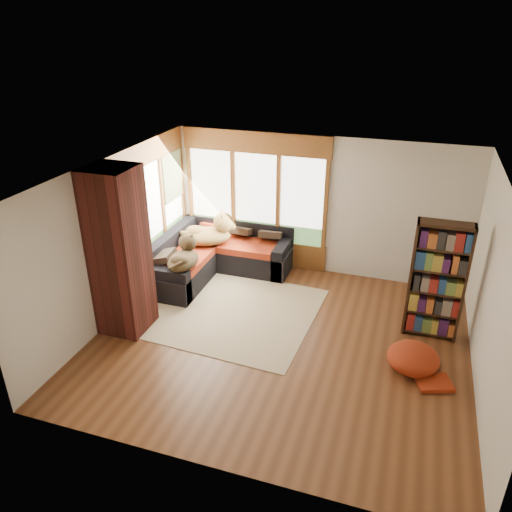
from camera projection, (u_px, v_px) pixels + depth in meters
The scene contains 17 objects.
floor at pixel (279, 341), 7.59m from camera, with size 5.50×5.50×0.00m, color #562E17.
ceiling at pixel (284, 176), 6.46m from camera, with size 5.50×5.50×0.00m, color white.
wall_back at pixel (318, 206), 9.16m from camera, with size 5.50×0.04×2.60m, color silver.
wall_front at pixel (213, 375), 4.89m from camera, with size 5.50×0.04×2.60m, color silver.
wall_left at pixel (112, 240), 7.80m from camera, with size 0.04×5.00×2.60m, color silver.
wall_right at pixel (492, 296), 6.25m from camera, with size 0.04×5.00×2.60m, color silver.
windows_back at pixel (255, 198), 9.45m from camera, with size 2.82×0.10×1.90m.
windows_left at pixel (151, 211), 8.79m from camera, with size 0.10×2.62×1.90m.
roller_blind at pixel (172, 176), 9.32m from camera, with size 0.03×0.72×0.90m, color #748559.
brick_chimney at pixel (119, 252), 7.40m from camera, with size 0.70×0.70×2.60m, color #471914.
sectional_sofa at pixel (205, 259), 9.46m from camera, with size 2.20×2.20×0.80m.
area_rug at pixel (216, 308), 8.44m from camera, with size 3.27×2.50×0.01m, color beige.
bookshelf at pixel (437, 281), 7.36m from camera, with size 0.80×0.27×1.86m.
pouf at pixel (413, 358), 6.89m from camera, with size 0.71×0.71×0.38m, color #9F2C11.
dog_tan at pixel (210, 232), 9.36m from camera, with size 1.09×0.90×0.53m.
dog_brindle at pixel (184, 255), 8.55m from camera, with size 0.58×0.85×0.44m.
throw_pillows at pixel (209, 234), 9.37m from camera, with size 1.98×1.68×0.45m.
Camera 1 is at (1.61, -6.06, 4.48)m, focal length 35.00 mm.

